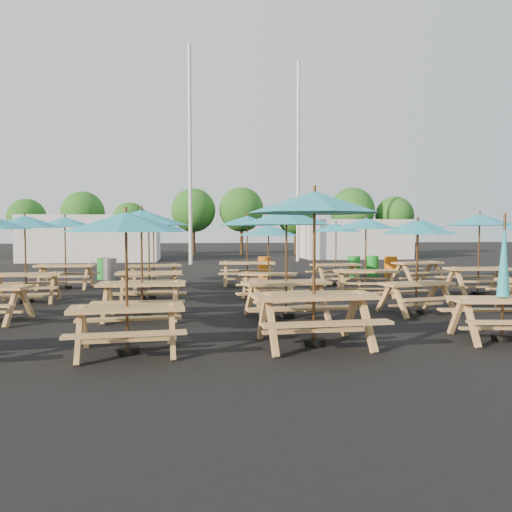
{
  "coord_description": "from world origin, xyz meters",
  "views": [
    {
      "loc": [
        -2.03,
        -13.84,
        1.91
      ],
      "look_at": [
        0.0,
        1.5,
        1.1
      ],
      "focal_mm": 35.0,
      "sensor_mm": 36.0,
      "label": 1
    }
  ],
  "objects": [
    {
      "name": "picnic_unit_15",
      "position": [
        3.01,
        3.01,
        1.86
      ],
      "size": [
        2.14,
        2.14,
        2.16
      ],
      "rotation": [
        0.0,
        0.0,
        0.17
      ],
      "color": "tan",
      "rests_on": "ground"
    },
    {
      "name": "picnic_unit_4",
      "position": [
        -3.0,
        -6.04,
        1.9
      ],
      "size": [
        2.03,
        2.03,
        2.2
      ],
      "rotation": [
        0.0,
        0.0,
        0.08
      ],
      "color": "tan",
      "rests_on": "ground"
    },
    {
      "name": "picnic_unit_11",
      "position": [
        -0.09,
        3.12,
        2.08
      ],
      "size": [
        2.29,
        2.29,
        2.42
      ],
      "rotation": [
        0.0,
        0.0,
        -0.11
      ],
      "color": "tan",
      "rests_on": "ground"
    },
    {
      "name": "picnic_unit_18",
      "position": [
        6.39,
        -0.2,
        2.06
      ],
      "size": [
        2.07,
        2.07,
        2.39
      ],
      "rotation": [
        0.0,
        0.0,
        -0.01
      ],
      "color": "tan",
      "rests_on": "ground"
    },
    {
      "name": "tree_2",
      "position": [
        -6.39,
        23.65,
        2.62
      ],
      "size": [
        2.59,
        2.59,
        3.93
      ],
      "color": "#382314",
      "rests_on": "ground"
    },
    {
      "name": "picnic_unit_7",
      "position": [
        -3.23,
        3.02,
        1.92
      ],
      "size": [
        2.27,
        2.27,
        2.23
      ],
      "rotation": [
        0.0,
        0.0,
        0.21
      ],
      "color": "tan",
      "rests_on": "ground"
    },
    {
      "name": "waste_bin_2",
      "position": [
        0.94,
        5.98,
        0.42
      ],
      "size": [
        0.52,
        0.52,
        0.83
      ],
      "primitive_type": "cylinder",
      "color": "#C55B0B",
      "rests_on": "ground"
    },
    {
      "name": "picnic_unit_19",
      "position": [
        5.99,
        2.91,
        1.98
      ],
      "size": [
        2.45,
        2.45,
        2.31
      ],
      "rotation": [
        0.0,
        0.0,
        0.28
      ],
      "color": "tan",
      "rests_on": "ground"
    },
    {
      "name": "mast_1",
      "position": [
        4.5,
        16.0,
        6.0
      ],
      "size": [
        0.2,
        0.2,
        12.0
      ],
      "primitive_type": "cylinder",
      "color": "silver",
      "rests_on": "ground"
    },
    {
      "name": "picnic_unit_2",
      "position": [
        -6.31,
        -0.13,
        1.99
      ],
      "size": [
        2.11,
        2.11,
        2.31
      ],
      "rotation": [
        0.0,
        0.0,
        0.07
      ],
      "color": "tan",
      "rests_on": "ground"
    },
    {
      "name": "picnic_unit_9",
      "position": [
        0.04,
        -3.23,
        2.04
      ],
      "size": [
        2.35,
        2.35,
        2.37
      ],
      "rotation": [
        0.0,
        0.0,
        0.17
      ],
      "color": "tan",
      "rests_on": "ground"
    },
    {
      "name": "tree_0",
      "position": [
        -14.07,
        25.25,
        2.83
      ],
      "size": [
        2.8,
        2.8,
        4.24
      ],
      "color": "#382314",
      "rests_on": "ground"
    },
    {
      "name": "tree_4",
      "position": [
        1.9,
        24.26,
        3.46
      ],
      "size": [
        3.41,
        3.41,
        5.17
      ],
      "color": "#382314",
      "rests_on": "ground"
    },
    {
      "name": "tree_7",
      "position": [
        13.63,
        22.92,
        2.99
      ],
      "size": [
        2.95,
        2.95,
        4.48
      ],
      "color": "#382314",
      "rests_on": "ground"
    },
    {
      "name": "mast_0",
      "position": [
        -2.0,
        14.0,
        6.0
      ],
      "size": [
        0.2,
        0.2,
        12.0
      ],
      "primitive_type": "cylinder",
      "color": "silver",
      "rests_on": "ground"
    },
    {
      "name": "picnic_unit_5",
      "position": [
        -3.06,
        -3.0,
        2.03
      ],
      "size": [
        2.07,
        2.07,
        2.36
      ],
      "rotation": [
        0.0,
        0.0,
        -0.02
      ],
      "color": "tan",
      "rests_on": "ground"
    },
    {
      "name": "picnic_unit_10",
      "position": [
        0.17,
        0.09,
        1.77
      ],
      "size": [
        2.2,
        2.2,
        2.06
      ],
      "rotation": [
        0.0,
        0.0,
        -0.3
      ],
      "color": "tan",
      "rests_on": "ground"
    },
    {
      "name": "picnic_unit_6",
      "position": [
        -3.15,
        0.11,
        1.95
      ],
      "size": [
        1.96,
        1.96,
        2.26
      ],
      "rotation": [
        0.0,
        0.0,
        0.01
      ],
      "color": "tan",
      "rests_on": "ground"
    },
    {
      "name": "tree_5",
      "position": [
        6.22,
        24.67,
        2.97
      ],
      "size": [
        2.94,
        2.94,
        4.45
      ],
      "color": "#382314",
      "rests_on": "ground"
    },
    {
      "name": "waste_bin_1",
      "position": [
        -5.1,
        5.78,
        0.42
      ],
      "size": [
        0.52,
        0.52,
        0.83
      ],
      "primitive_type": "cylinder",
      "color": "gray",
      "rests_on": "ground"
    },
    {
      "name": "picnic_unit_3",
      "position": [
        -6.04,
        2.94,
        2.02
      ],
      "size": [
        2.09,
        2.09,
        2.35
      ],
      "rotation": [
        0.0,
        0.0,
        -0.04
      ],
      "color": "tan",
      "rests_on": "ground"
    },
    {
      "name": "waste_bin_3",
      "position": [
        4.66,
        5.93,
        0.42
      ],
      "size": [
        0.52,
        0.52,
        0.83
      ],
      "primitive_type": "cylinder",
      "color": "#188828",
      "rests_on": "ground"
    },
    {
      "name": "waste_bin_5",
      "position": [
        6.07,
        5.52,
        0.42
      ],
      "size": [
        0.52,
        0.52,
        0.83
      ],
      "primitive_type": "cylinder",
      "color": "#C55B0B",
      "rests_on": "ground"
    },
    {
      "name": "event_tent_0",
      "position": [
        -8.0,
        18.0,
        1.4
      ],
      "size": [
        8.0,
        4.0,
        2.8
      ],
      "primitive_type": "cube",
      "color": "silver",
      "rests_on": "ground"
    },
    {
      "name": "tree_6",
      "position": [
        10.23,
        22.9,
        3.43
      ],
      "size": [
        3.38,
        3.38,
        5.13
      ],
      "color": "#382314",
      "rests_on": "ground"
    },
    {
      "name": "picnic_unit_12",
      "position": [
        3.32,
        -5.92,
        0.9
      ],
      "size": [
        1.89,
        1.7,
        2.2
      ],
      "rotation": [
        0.0,
        0.0,
        -0.12
      ],
      "color": "tan",
      "rests_on": "ground"
    },
    {
      "name": "picnic_unit_14",
      "position": [
        2.95,
        -0.14,
        1.95
      ],
      "size": [
        2.28,
        2.28,
        2.27
      ],
      "rotation": [
        0.0,
        0.0,
        -0.19
      ],
      "color": "tan",
      "rests_on": "ground"
    },
    {
      "name": "tree_3",
      "position": [
        -1.75,
        24.72,
        3.41
      ],
      "size": [
        3.36,
        3.36,
        5.09
      ],
      "color": "#382314",
      "rests_on": "ground"
    },
    {
      "name": "event_tent_1",
      "position": [
        9.0,
        19.0,
        1.3
      ],
      "size": [
        7.0,
        4.0,
        2.6
      ],
      "primitive_type": "cube",
      "color": "silver",
      "rests_on": "ground"
    },
    {
      "name": "waste_bin_4",
      "position": [
        5.47,
        6.01,
        0.42
      ],
      "size": [
        0.52,
        0.52,
        0.83
      ],
      "primitive_type": "cylinder",
      "color": "#188828",
      "rests_on": "ground"
    },
    {
      "name": "picnic_unit_13",
      "position": [
        3.1,
        -3.07,
        1.83
      ],
      "size": [
        2.16,
        2.16,
        2.13
      ],
      "rotation": [
        0.0,
        0.0,
        0.21
      ],
      "color": "tan",
      "rests_on": "ground"
    },
    {
      "name": "picnic_unit_8",
      "position": [
        -0.02,
        -5.88,
        2.2
      ],
      "size": [
        2.29,
        2.29,
        2.56
      ],
      "rotation": [
        0.0,
        0.0,
        0.04
      ],
      "color": "tan",
      "rests_on": "ground"
    },
    {
      "name": "tree_1",
      "position": [
        -9.74,
        23.9,
        3.15
      ],
      "size": [
        3.11,
        3.11,
        4.72
      ],
      "color": "#382314",
      "rests_on": "ground"
    },
    {
      "name": "ground",
      "position": [
        0.0,
        0.0,
        0.0
      ],
      "size": [
        120.0,
        120.0,
        0.0
      ],
      "primitive_type": "plane",
      "color": "black",
      "rests_on": "ground"
    },
    {
      "name": "waste_bin_0",
      "position": [
        -5.34,
        6.01,
        0.42
      ],
      "size": [
        0.52,
        0.52,
        0.83
      ],
      "primitive_type": "cylinder",
      "color": "#188828",
      "rests_on": "ground"
    }
  ]
}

